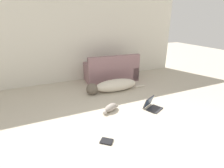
% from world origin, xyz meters
% --- Properties ---
extents(wall_back, '(7.44, 0.06, 2.71)m').
position_xyz_m(wall_back, '(0.00, 4.08, 1.35)').
color(wall_back, beige).
rests_on(wall_back, ground_plane).
extents(couch, '(1.71, 0.93, 0.88)m').
position_xyz_m(couch, '(1.03, 3.55, 0.29)').
color(couch, gray).
rests_on(couch, ground_plane).
extents(dog, '(1.80, 0.48, 0.34)m').
position_xyz_m(dog, '(0.70, 2.68, 0.17)').
color(dog, beige).
rests_on(dog, ground_plane).
extents(cat, '(0.50, 0.34, 0.15)m').
position_xyz_m(cat, '(0.19, 1.69, 0.07)').
color(cat, gray).
rests_on(cat, ground_plane).
extents(laptop_open, '(0.47, 0.47, 0.26)m').
position_xyz_m(laptop_open, '(1.10, 1.42, 0.08)').
color(laptop_open, '#2D2D33').
rests_on(laptop_open, ground_plane).
extents(book_black, '(0.26, 0.25, 0.02)m').
position_xyz_m(book_black, '(-0.29, 0.75, 0.01)').
color(book_black, black).
rests_on(book_black, ground_plane).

